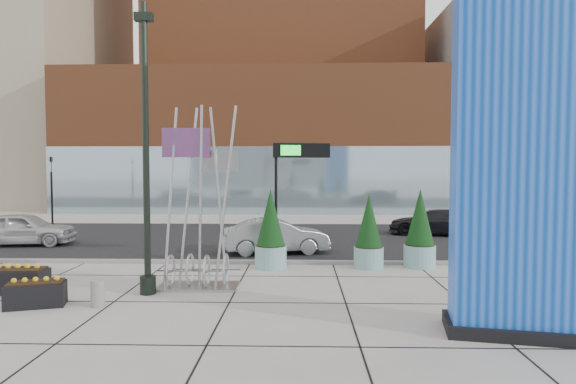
{
  "coord_description": "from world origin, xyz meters",
  "views": [
    {
      "loc": [
        2.84,
        -13.19,
        3.5
      ],
      "look_at": [
        2.44,
        2.0,
        2.7
      ],
      "focal_mm": 30.0,
      "sensor_mm": 36.0,
      "label": 1
    }
  ],
  "objects_px": {
    "blue_pylon": "(522,113)",
    "public_art_sculpture": "(199,240)",
    "concrete_bollard": "(98,293)",
    "overhead_street_sign": "(297,160)",
    "lamp_post": "(146,177)",
    "car_white_west": "(24,229)",
    "car_silver_mid": "(276,236)"
  },
  "relations": [
    {
      "from": "blue_pylon",
      "to": "public_art_sculpture",
      "type": "height_order",
      "value": "blue_pylon"
    },
    {
      "from": "blue_pylon",
      "to": "concrete_bollard",
      "type": "xyz_separation_m",
      "value": [
        -9.59,
        1.77,
        -4.27
      ]
    },
    {
      "from": "blue_pylon",
      "to": "public_art_sculpture",
      "type": "relative_size",
      "value": 1.82
    },
    {
      "from": "overhead_street_sign",
      "to": "public_art_sculpture",
      "type": "bearing_deg",
      "value": -141.41
    },
    {
      "from": "public_art_sculpture",
      "to": "overhead_street_sign",
      "type": "relative_size",
      "value": 1.21
    },
    {
      "from": "lamp_post",
      "to": "car_white_west",
      "type": "relative_size",
      "value": 1.84
    },
    {
      "from": "lamp_post",
      "to": "concrete_bollard",
      "type": "bearing_deg",
      "value": -125.43
    },
    {
      "from": "public_art_sculpture",
      "to": "concrete_bollard",
      "type": "distance_m",
      "value": 3.09
    },
    {
      "from": "public_art_sculpture",
      "to": "overhead_street_sign",
      "type": "height_order",
      "value": "public_art_sculpture"
    },
    {
      "from": "lamp_post",
      "to": "concrete_bollard",
      "type": "relative_size",
      "value": 11.72
    },
    {
      "from": "car_white_west",
      "to": "blue_pylon",
      "type": "bearing_deg",
      "value": -130.24
    },
    {
      "from": "blue_pylon",
      "to": "car_white_west",
      "type": "xyz_separation_m",
      "value": [
        -16.83,
        10.94,
        -3.87
      ]
    },
    {
      "from": "blue_pylon",
      "to": "overhead_street_sign",
      "type": "relative_size",
      "value": 2.2
    },
    {
      "from": "lamp_post",
      "to": "car_silver_mid",
      "type": "distance_m",
      "value": 7.47
    },
    {
      "from": "lamp_post",
      "to": "car_white_west",
      "type": "xyz_separation_m",
      "value": [
        -8.11,
        7.93,
        -2.5
      ]
    },
    {
      "from": "blue_pylon",
      "to": "lamp_post",
      "type": "bearing_deg",
      "value": 171.65
    },
    {
      "from": "overhead_street_sign",
      "to": "blue_pylon",
      "type": "bearing_deg",
      "value": -66.99
    },
    {
      "from": "blue_pylon",
      "to": "lamp_post",
      "type": "height_order",
      "value": "blue_pylon"
    },
    {
      "from": "public_art_sculpture",
      "to": "car_silver_mid",
      "type": "bearing_deg",
      "value": 69.93
    },
    {
      "from": "blue_pylon",
      "to": "overhead_street_sign",
      "type": "xyz_separation_m",
      "value": [
        -4.65,
        7.0,
        -0.88
      ]
    },
    {
      "from": "lamp_post",
      "to": "car_white_west",
      "type": "height_order",
      "value": "lamp_post"
    },
    {
      "from": "concrete_bollard",
      "to": "car_silver_mid",
      "type": "bearing_deg",
      "value": 61.33
    },
    {
      "from": "blue_pylon",
      "to": "car_silver_mid",
      "type": "relative_size",
      "value": 2.26
    },
    {
      "from": "car_white_west",
      "to": "car_silver_mid",
      "type": "xyz_separation_m",
      "value": [
        11.32,
        -1.69,
        -0.04
      ]
    },
    {
      "from": "overhead_street_sign",
      "to": "car_silver_mid",
      "type": "relative_size",
      "value": 1.03
    },
    {
      "from": "car_silver_mid",
      "to": "public_art_sculpture",
      "type": "bearing_deg",
      "value": 149.67
    },
    {
      "from": "public_art_sculpture",
      "to": "car_white_west",
      "type": "height_order",
      "value": "public_art_sculpture"
    },
    {
      "from": "public_art_sculpture",
      "to": "lamp_post",
      "type": "bearing_deg",
      "value": -149.86
    },
    {
      "from": "public_art_sculpture",
      "to": "car_silver_mid",
      "type": "distance_m",
      "value": 5.88
    },
    {
      "from": "car_silver_mid",
      "to": "overhead_street_sign",
      "type": "bearing_deg",
      "value": -169.82
    },
    {
      "from": "car_white_west",
      "to": "car_silver_mid",
      "type": "bearing_deg",
      "value": -105.7
    },
    {
      "from": "lamp_post",
      "to": "blue_pylon",
      "type": "bearing_deg",
      "value": -19.0
    }
  ]
}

